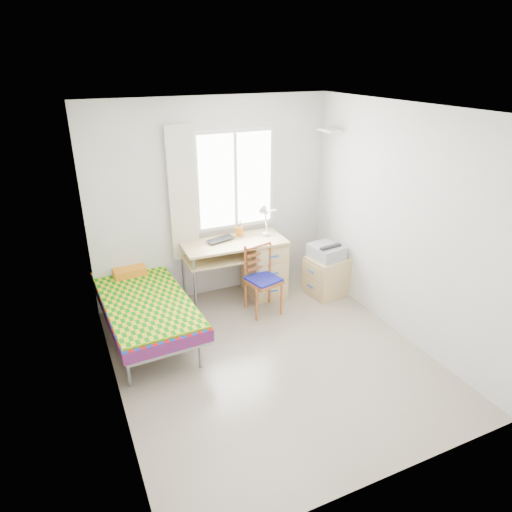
# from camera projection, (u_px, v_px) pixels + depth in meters

# --- Properties ---
(floor) EXTENTS (3.50, 3.50, 0.00)m
(floor) POSITION_uv_depth(u_px,v_px,m) (272.00, 358.00, 4.97)
(floor) COLOR #BCAD93
(floor) RESTS_ON ground
(ceiling) EXTENTS (3.50, 3.50, 0.00)m
(ceiling) POSITION_uv_depth(u_px,v_px,m) (276.00, 109.00, 3.93)
(ceiling) COLOR white
(ceiling) RESTS_ON wall_back
(wall_back) EXTENTS (3.20, 0.00, 3.20)m
(wall_back) POSITION_uv_depth(u_px,v_px,m) (213.00, 201.00, 5.91)
(wall_back) COLOR silver
(wall_back) RESTS_ON ground
(wall_left) EXTENTS (0.00, 3.50, 3.50)m
(wall_left) POSITION_uv_depth(u_px,v_px,m) (104.00, 279.00, 3.84)
(wall_left) COLOR silver
(wall_left) RESTS_ON ground
(wall_right) EXTENTS (0.00, 3.50, 3.50)m
(wall_right) POSITION_uv_depth(u_px,v_px,m) (403.00, 225.00, 5.06)
(wall_right) COLOR silver
(wall_right) RESTS_ON ground
(window) EXTENTS (1.10, 0.04, 1.30)m
(window) POSITION_uv_depth(u_px,v_px,m) (235.00, 180.00, 5.90)
(window) COLOR white
(window) RESTS_ON wall_back
(curtain) EXTENTS (0.35, 0.05, 1.70)m
(curtain) POSITION_uv_depth(u_px,v_px,m) (183.00, 195.00, 5.63)
(curtain) COLOR beige
(curtain) RESTS_ON wall_back
(floating_shelf) EXTENTS (0.20, 0.32, 0.03)m
(floating_shelf) POSITION_uv_depth(u_px,v_px,m) (330.00, 130.00, 5.84)
(floating_shelf) COLOR white
(floating_shelf) RESTS_ON wall_right
(bed) EXTENTS (1.01, 2.01, 0.85)m
(bed) POSITION_uv_depth(u_px,v_px,m) (143.00, 300.00, 5.32)
(bed) COLOR gray
(bed) RESTS_ON floor
(desk) EXTENTS (1.35, 0.65, 0.83)m
(desk) POSITION_uv_depth(u_px,v_px,m) (259.00, 264.00, 6.16)
(desk) COLOR tan
(desk) RESTS_ON floor
(chair) EXTENTS (0.46, 0.46, 0.88)m
(chair) POSITION_uv_depth(u_px,v_px,m) (262.00, 275.00, 5.74)
(chair) COLOR #94451C
(chair) RESTS_ON floor
(cabinet) EXTENTS (0.55, 0.50, 0.53)m
(cabinet) POSITION_uv_depth(u_px,v_px,m) (327.00, 276.00, 6.22)
(cabinet) COLOR tan
(cabinet) RESTS_ON floor
(printer) EXTENTS (0.42, 0.47, 0.18)m
(printer) POSITION_uv_depth(u_px,v_px,m) (326.00, 251.00, 6.10)
(printer) COLOR #979A9E
(printer) RESTS_ON cabinet
(laptop) EXTENTS (0.44, 0.35, 0.03)m
(laptop) POSITION_uv_depth(u_px,v_px,m) (223.00, 241.00, 5.84)
(laptop) COLOR black
(laptop) RESTS_ON desk
(pen_cup) EXTENTS (0.10, 0.10, 0.12)m
(pen_cup) POSITION_uv_depth(u_px,v_px,m) (239.00, 231.00, 6.03)
(pen_cup) COLOR orange
(pen_cup) RESTS_ON desk
(task_lamp) EXTENTS (0.24, 0.34, 0.47)m
(task_lamp) POSITION_uv_depth(u_px,v_px,m) (266.00, 218.00, 5.84)
(task_lamp) COLOR white
(task_lamp) RESTS_ON desk
(book) EXTENTS (0.25, 0.29, 0.02)m
(book) POSITION_uv_depth(u_px,v_px,m) (217.00, 262.00, 5.87)
(book) COLOR gray
(book) RESTS_ON desk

